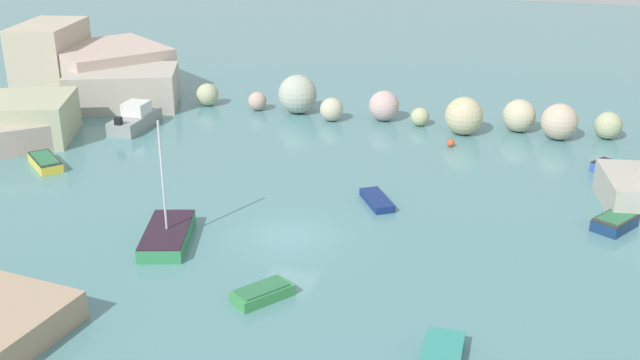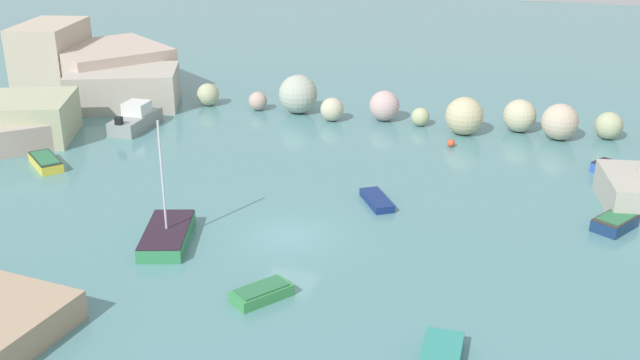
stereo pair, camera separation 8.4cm
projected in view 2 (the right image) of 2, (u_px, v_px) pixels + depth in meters
The scene contains 12 objects.
cove_water at pixel (288, 235), 35.19m from camera, with size 160.00×160.00×0.00m, color teal.
cliff_headland_left at pixel (60, 81), 55.63m from camera, with size 24.92×24.35×5.13m.
rock_breakwater at pixel (428, 110), 50.48m from camera, with size 32.95×4.02×2.74m.
channel_buoy at pixel (451, 143), 46.85m from camera, with size 0.48×0.48×0.48m, color #E04C28.
moored_boat_0 at pixel (167, 235), 34.43m from camera, with size 3.23×4.75×5.83m.
moored_boat_1 at pixel (377, 200), 38.58m from camera, with size 2.33×2.83×0.38m.
moored_boat_2 at pixel (46, 162), 43.56m from camera, with size 3.22×2.92×0.59m.
moored_boat_4 at pixel (616, 170), 42.31m from camera, with size 2.80×2.45×0.61m.
moored_boat_5 at pixel (441, 354), 25.94m from camera, with size 1.44×2.39×0.53m.
moored_boat_6 at pixel (136, 119), 50.26m from camera, with size 2.00×4.62×1.72m.
moored_boat_8 at pixel (623, 218), 36.20m from camera, with size 3.03×3.91×0.63m.
moored_boat_9 at pixel (262, 293), 29.77m from camera, with size 2.29×2.62×0.54m.
Camera 2 is at (11.28, -29.70, 15.44)m, focal length 42.26 mm.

